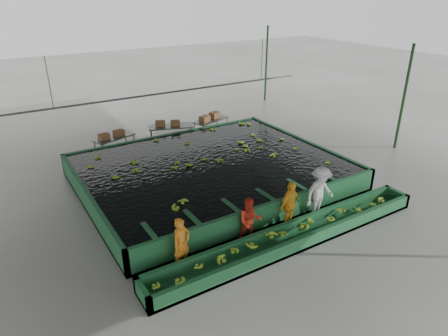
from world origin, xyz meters
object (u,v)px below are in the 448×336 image
flotation_tank (211,172)px  box_stack_right (210,119)px  sorting_trough (294,237)px  box_stack_left (112,137)px  worker_c (290,205)px  box_stack_mid (168,126)px  worker_b (250,221)px  packing_table_left (115,145)px  worker_d (320,192)px  packing_table_mid (171,135)px  worker_a (182,243)px  packing_table_right (211,128)px

flotation_tank → box_stack_right: box_stack_right is taller
sorting_trough → box_stack_left: size_ratio=8.04×
worker_c → box_stack_mid: worker_c is taller
flotation_tank → worker_b: size_ratio=6.56×
flotation_tank → box_stack_left: size_ratio=8.04×
box_stack_right → packing_table_left: bearing=178.2°
worker_d → packing_table_mid: size_ratio=0.86×
box_stack_mid → worker_a: bearing=-112.3°
sorting_trough → packing_table_right: size_ratio=4.95×
worker_b → packing_table_right: bearing=90.3°
worker_d → packing_table_right: 9.17m
box_stack_mid → worker_c: bearing=-88.9°
box_stack_mid → sorting_trough: bearing=-91.8°
worker_d → worker_a: bearing=177.9°
worker_d → packing_table_left: (-4.18, 9.28, -0.50)m
worker_a → box_stack_left: worker_a is taller
worker_b → worker_d: size_ratio=0.81×
flotation_tank → worker_d: (1.79, -4.30, 0.49)m
worker_b → worker_c: 1.59m
worker_c → packing_table_left: (-2.87, 9.28, -0.39)m
worker_b → worker_d: bearing=23.4°
worker_c → worker_d: 1.32m
packing_table_left → packing_table_right: (5.16, -0.18, 0.02)m
sorting_trough → worker_a: size_ratio=6.37×
packing_table_right → flotation_tank: bearing=-120.0°
box_stack_right → worker_a: bearing=-124.0°
packing_table_left → packing_table_right: bearing=-2.0°
worker_a → flotation_tank: bearing=35.9°
worker_b → box_stack_mid: size_ratio=1.26×
flotation_tank → box_stack_left: (-2.51, 4.95, 0.43)m
worker_b → box_stack_mid: 9.24m
packing_table_right → worker_c: bearing=-104.2°
packing_table_left → box_stack_mid: bearing=-3.2°
packing_table_left → box_stack_left: size_ratio=1.55×
flotation_tank → box_stack_right: bearing=60.7°
worker_a → box_stack_mid: size_ratio=1.30×
worker_b → worker_a: bearing=-156.6°
sorting_trough → packing_table_mid: bearing=87.6°
worker_c → packing_table_right: (2.30, 9.10, -0.37)m
box_stack_left → box_stack_mid: bearing=-2.4°
worker_d → packing_table_mid: bearing=96.6°
packing_table_left → box_stack_right: size_ratio=1.38×
packing_table_left → box_stack_mid: 2.76m
worker_a → box_stack_right: (6.14, 9.12, 0.13)m
worker_d → box_stack_right: size_ratio=1.35×
packing_table_left → worker_c: bearing=-72.8°
packing_table_left → flotation_tank: bearing=-64.4°
packing_table_left → box_stack_mid: box_stack_mid is taller
flotation_tank → packing_table_left: flotation_tank is taller
worker_a → packing_table_right: worker_a is taller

